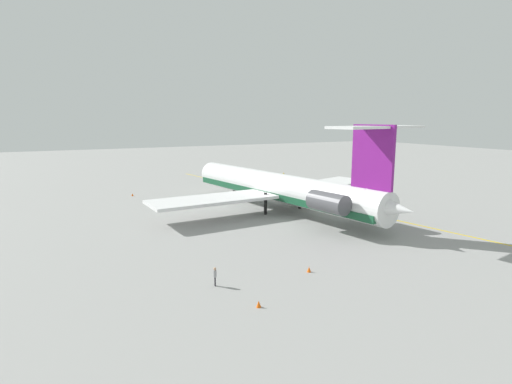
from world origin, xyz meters
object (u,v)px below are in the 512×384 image
(safety_cone_nose, at_px, (309,269))
(ground_crew_near_nose, at_px, (215,274))
(ground_crew_near_tail, at_px, (284,175))
(main_jetliner, at_px, (283,188))
(safety_cone_wingtip, at_px, (259,304))
(safety_cone_tail, at_px, (132,195))

(safety_cone_nose, bearing_deg, ground_crew_near_nose, 83.69)
(ground_crew_near_nose, relative_size, ground_crew_near_tail, 0.97)
(ground_crew_near_nose, xyz_separation_m, safety_cone_nose, (-1.04, -9.42, -0.84))
(ground_crew_near_nose, relative_size, safety_cone_nose, 3.19)
(main_jetliner, distance_m, ground_crew_near_nose, 31.07)
(main_jetliner, distance_m, ground_crew_near_tail, 34.89)
(main_jetliner, relative_size, ground_crew_near_tail, 26.78)
(safety_cone_nose, distance_m, safety_cone_wingtip, 9.05)
(ground_crew_near_nose, xyz_separation_m, safety_cone_wingtip, (-5.49, -1.54, -0.84))
(ground_crew_near_nose, xyz_separation_m, safety_cone_tail, (47.61, -1.59, -0.84))
(main_jetliner, height_order, ground_crew_near_tail, main_jetliner)
(main_jetliner, height_order, ground_crew_near_nose, main_jetliner)
(main_jetliner, relative_size, ground_crew_near_nose, 27.52)
(safety_cone_wingtip, bearing_deg, safety_cone_tail, -0.05)
(safety_cone_nose, xyz_separation_m, safety_cone_tail, (48.66, 7.83, 0.00))
(ground_crew_near_nose, bearing_deg, main_jetliner, -121.23)
(main_jetliner, bearing_deg, ground_crew_near_tail, -40.51)
(main_jetliner, relative_size, safety_cone_tail, 87.75)
(main_jetliner, height_order, safety_cone_tail, main_jetliner)
(main_jetliner, distance_m, safety_cone_wingtip, 34.51)
(ground_crew_near_nose, height_order, safety_cone_nose, ground_crew_near_nose)
(ground_crew_near_nose, height_order, ground_crew_near_tail, ground_crew_near_tail)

